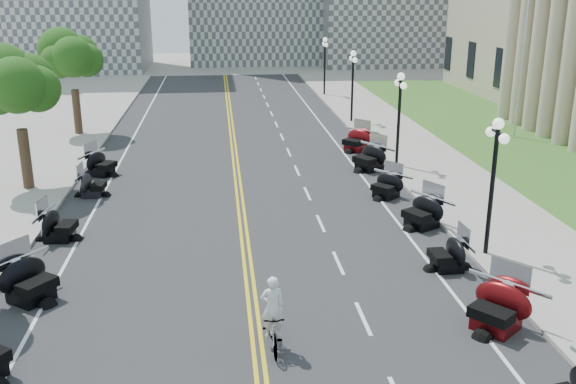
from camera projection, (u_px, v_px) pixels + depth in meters
name	position (u px, v px, depth m)	size (l,w,h in m)	color
ground	(255.00, 325.00, 18.57)	(160.00, 160.00, 0.00)	gray
road	(241.00, 210.00, 28.04)	(16.00, 90.00, 0.01)	#333335
centerline_yellow_a	(238.00, 210.00, 28.02)	(0.12, 90.00, 0.00)	yellow
centerline_yellow_b	(244.00, 210.00, 28.05)	(0.12, 90.00, 0.00)	yellow
edge_line_north	(384.00, 205.00, 28.70)	(0.12, 90.00, 0.00)	white
edge_line_south	(91.00, 215.00, 27.37)	(0.12, 90.00, 0.00)	white
lane_dash_6	(363.00, 318.00, 18.90)	(0.12, 2.00, 0.00)	white
lane_dash_7	(338.00, 263.00, 22.69)	(0.12, 2.00, 0.00)	white
lane_dash_8	(321.00, 223.00, 26.47)	(0.12, 2.00, 0.00)	white
lane_dash_9	(307.00, 194.00, 30.26)	(0.12, 2.00, 0.00)	white
lane_dash_10	(297.00, 171.00, 34.04)	(0.12, 2.00, 0.00)	white
lane_dash_11	(289.00, 152.00, 37.83)	(0.12, 2.00, 0.00)	white
lane_dash_12	(282.00, 137.00, 41.61)	(0.12, 2.00, 0.00)	white
lane_dash_13	(276.00, 124.00, 45.40)	(0.12, 2.00, 0.00)	white
lane_dash_14	(272.00, 114.00, 49.18)	(0.12, 2.00, 0.00)	white
lane_dash_15	(268.00, 105.00, 52.97)	(0.12, 2.00, 0.00)	white
lane_dash_16	(264.00, 97.00, 56.75)	(0.12, 2.00, 0.00)	white
lane_dash_17	(261.00, 90.00, 60.54)	(0.12, 2.00, 0.00)	white
lane_dash_18	(258.00, 84.00, 64.32)	(0.12, 2.00, 0.00)	white
lane_dash_19	(256.00, 78.00, 68.11)	(0.12, 2.00, 0.00)	white
sidewalk_north	(472.00, 200.00, 29.10)	(5.00, 90.00, 0.15)	#9E9991
lawn	(536.00, 153.00, 37.40)	(9.00, 60.00, 0.10)	#356023
street_lamp_2	(492.00, 188.00, 22.45)	(0.50, 1.20, 4.90)	black
street_lamp_3	(399.00, 120.00, 33.81)	(0.50, 1.20, 4.90)	black
street_lamp_4	(352.00, 87.00, 45.16)	(0.50, 1.20, 4.90)	black
street_lamp_5	(325.00, 66.00, 56.52)	(0.50, 1.20, 4.90)	black
flagpole	(522.00, 60.00, 39.72)	(1.10, 0.20, 10.00)	silver
tree_3	(17.00, 92.00, 29.33)	(4.80, 4.80, 9.20)	#235619
tree_4	(72.00, 62.00, 40.69)	(4.80, 4.80, 9.20)	#235619
motorcycle_n_5	(498.00, 305.00, 18.11)	(2.17, 2.17, 1.52)	#590A0C
motorcycle_n_6	(448.00, 252.00, 22.00)	(1.84, 1.84, 1.29)	black
motorcycle_n_7	(422.00, 210.00, 25.86)	(2.06, 2.06, 1.44)	black
motorcycle_n_8	(387.00, 184.00, 29.54)	(1.85, 1.85, 1.30)	black
motorcycle_n_9	(369.00, 156.00, 33.90)	(2.20, 2.20, 1.54)	black
motorcycle_n_10	(356.00, 139.00, 37.89)	(2.09, 2.09, 1.47)	#590A0C
motorcycle_s_6	(29.00, 278.00, 19.78)	(2.17, 2.17, 1.52)	black
motorcycle_s_7	(58.00, 224.00, 24.57)	(1.92, 1.92, 1.34)	black
motorcycle_s_8	(92.00, 183.00, 29.73)	(1.79, 1.79, 1.25)	black
motorcycle_s_9	(101.00, 162.00, 33.00)	(1.99, 1.99, 1.39)	black
bicycle	(273.00, 329.00, 17.19)	(0.54, 1.90, 1.14)	#A51414
cyclist_rider	(272.00, 280.00, 16.74)	(0.65, 0.43, 1.78)	white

